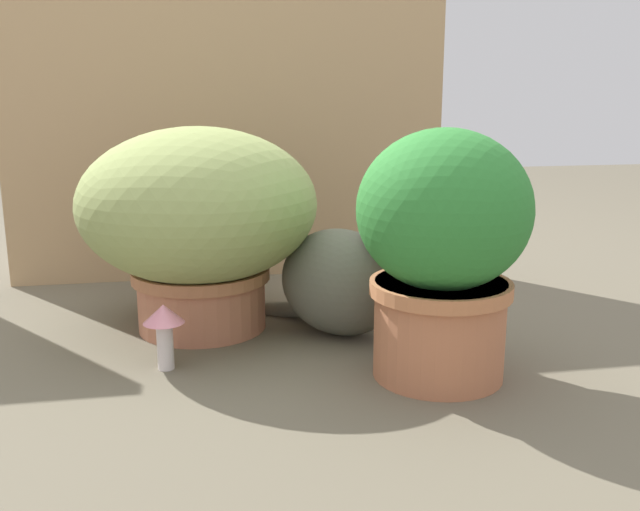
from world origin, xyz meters
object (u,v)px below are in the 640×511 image
at_px(grass_planter, 199,216).
at_px(cat, 348,278).
at_px(leafy_planter, 442,245).
at_px(mushroom_ornament_pink, 164,323).

height_order(grass_planter, cat, grass_planter).
bearing_deg(grass_planter, leafy_planter, -40.10).
xyz_separation_m(leafy_planter, cat, (-0.11, 0.24, -0.11)).
bearing_deg(mushroom_ornament_pink, grass_planter, 71.99).
relative_size(leafy_planter, cat, 1.32).
height_order(leafy_planter, cat, leafy_planter).
bearing_deg(cat, leafy_planter, -64.94).
distance_m(grass_planter, cat, 0.33).
relative_size(leafy_planter, mushroom_ornament_pink, 3.57).
relative_size(cat, mushroom_ornament_pink, 2.71).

